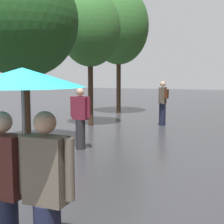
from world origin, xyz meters
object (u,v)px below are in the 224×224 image
object	(u,v)px
pedestrian_walking_midground	(163,102)
pedestrian_walking_far	(81,117)
street_tree_1	(23,21)
couple_under_umbrella	(24,140)
street_tree_2	(90,29)
street_tree_3	(119,26)

from	to	relation	value
pedestrian_walking_midground	pedestrian_walking_far	size ratio (longest dim) A/B	1.04
street_tree_1	couple_under_umbrella	size ratio (longest dim) A/B	2.36
couple_under_umbrella	pedestrian_walking_far	xyz separation A→B (m)	(-1.94, 5.34, -0.55)
street_tree_2	street_tree_3	distance (m)	4.19
street_tree_3	pedestrian_walking_far	distance (m)	8.83
street_tree_2	pedestrian_walking_midground	distance (m)	3.98
pedestrian_walking_far	street_tree_3	bearing A→B (deg)	101.45
street_tree_3	couple_under_umbrella	bearing A→B (deg)	-75.04
street_tree_1	street_tree_2	bearing A→B (deg)	87.33
street_tree_1	couple_under_umbrella	distance (m)	6.51
couple_under_umbrella	street_tree_2	bearing A→B (deg)	109.86
pedestrian_walking_far	pedestrian_walking_midground	bearing A→B (deg)	74.69
pedestrian_walking_far	street_tree_2	bearing A→B (deg)	109.70
street_tree_2	couple_under_umbrella	distance (m)	10.00
pedestrian_walking_midground	couple_under_umbrella	bearing A→B (deg)	-86.38
street_tree_1	street_tree_2	size ratio (longest dim) A/B	0.96
street_tree_2	pedestrian_walking_midground	world-z (taller)	street_tree_2
pedestrian_walking_midground	pedestrian_walking_far	world-z (taller)	pedestrian_walking_midground
street_tree_3	pedestrian_walking_midground	distance (m)	5.54
street_tree_3	pedestrian_walking_far	bearing A→B (deg)	-78.55
couple_under_umbrella	street_tree_1	bearing A→B (deg)	124.41
street_tree_2	street_tree_3	world-z (taller)	street_tree_3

